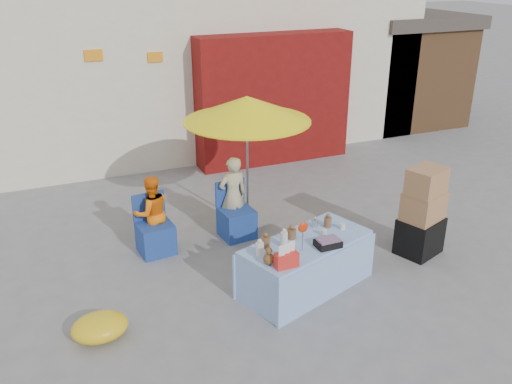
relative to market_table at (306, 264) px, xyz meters
name	(u,v)px	position (x,y,z in m)	size (l,w,h in m)	color
ground	(253,281)	(-0.56, 0.38, -0.35)	(80.00, 80.00, 0.00)	slate
market_table	(306,264)	(0.00, 0.00, 0.00)	(1.92, 1.34, 1.06)	#93C0EC
chair_left	(155,236)	(-1.56, 1.67, -0.09)	(0.53, 0.52, 0.85)	navy
chair_right	(236,221)	(-0.31, 1.67, -0.09)	(0.53, 0.52, 0.85)	navy
vendor_orange	(152,213)	(-1.56, 1.80, 0.22)	(0.54, 0.42, 1.12)	orange
vendor_beige	(233,196)	(-0.31, 1.80, 0.27)	(0.45, 0.30, 1.24)	tan
umbrella	(247,109)	(-0.01, 1.95, 1.55)	(1.90, 1.90, 2.09)	gray
box_stack	(422,215)	(1.93, 0.16, 0.26)	(0.72, 0.66, 1.31)	black
tarp_bundle	(100,327)	(-2.59, -0.02, -0.20)	(0.64, 0.51, 0.29)	gold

